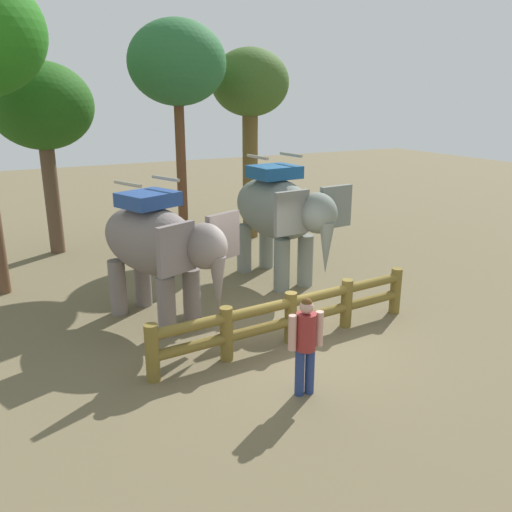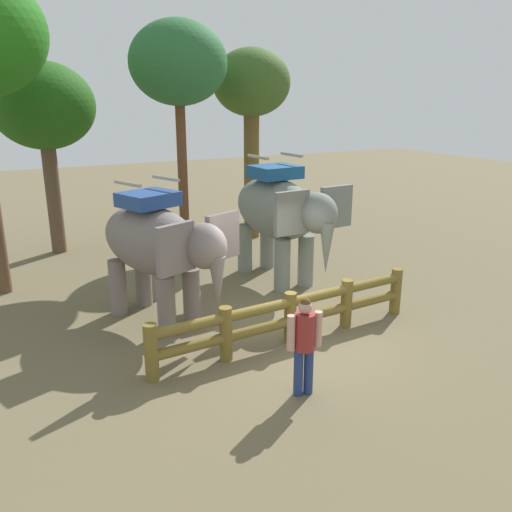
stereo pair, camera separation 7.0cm
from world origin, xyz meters
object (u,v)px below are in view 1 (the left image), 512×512
log_fence (291,314)px  tree_back_center (42,109)px  tree_far_left (250,90)px  elephant_near_left (158,245)px  elephant_center (279,212)px  tree_far_right (177,65)px  tourist_woman_in_black (306,340)px

log_fence → tree_back_center: (-3.19, 8.82, 3.76)m
tree_far_left → tree_back_center: bearing=169.9°
tree_far_left → elephant_near_left: bearing=-132.0°
elephant_center → tree_far_right: tree_far_right is taller
log_fence → elephant_center: bearing=63.6°
log_fence → elephant_center: (1.62, 3.26, 1.26)m
log_fence → tree_far_right: tree_far_right is taller
tree_far_left → tree_back_center: size_ratio=1.09×
log_fence → tree_back_center: bearing=109.9°
tourist_woman_in_black → tree_far_right: (1.03, 8.40, 4.55)m
log_fence → elephant_center: size_ratio=1.54×
tree_back_center → log_fence: bearing=-70.1°
elephant_center → elephant_near_left: bearing=-162.7°
elephant_near_left → tree_far_right: size_ratio=0.54×
log_fence → tree_far_left: tree_far_left is taller
log_fence → tree_far_right: bearing=88.0°
tree_far_left → log_fence: bearing=-111.6°
elephant_center → tree_back_center: size_ratio=0.68×
elephant_near_left → elephant_center: elephant_center is taller
tourist_woman_in_black → tree_far_left: (3.84, 9.45, 3.92)m
elephant_near_left → tree_far_left: 8.13m
elephant_center → tree_far_left: size_ratio=0.62×
tree_far_left → tree_far_right: 3.07m
tree_far_left → tree_far_right: (-2.82, -1.05, 0.63)m
elephant_near_left → tourist_woman_in_black: bearing=-73.3°
tree_far_left → elephant_center: bearing=-107.9°
tree_back_center → elephant_center: bearing=-49.1°
log_fence → tree_far_left: (3.06, 7.71, 4.30)m
elephant_near_left → tree_far_right: 6.29m
tourist_woman_in_black → tree_back_center: tree_back_center is taller
log_fence → tree_far_left: size_ratio=0.96×
log_fence → tourist_woman_in_black: size_ratio=3.52×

